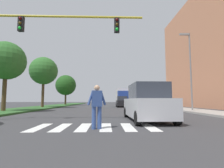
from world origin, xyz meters
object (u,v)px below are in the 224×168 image
at_px(street_lamp_right, 190,64).
at_px(truck_box_delivery, 123,97).
at_px(traffic_light_gantry, 20,37).
at_px(suv_crossing, 147,103).
at_px(tree_mid, 6,61).
at_px(tree_distant, 66,85).
at_px(pedestrian_performer, 97,104).
at_px(tree_far, 44,71).
at_px(sedan_midblock, 122,102).

distance_m(street_lamp_right, truck_box_delivery, 14.90).
relative_size(traffic_light_gantry, street_lamp_right, 1.24).
height_order(traffic_light_gantry, suv_crossing, traffic_light_gantry).
relative_size(tree_mid, tree_distant, 1.01).
bearing_deg(suv_crossing, tree_distant, 111.68).
height_order(traffic_light_gantry, truck_box_delivery, traffic_light_gantry).
distance_m(tree_distant, pedestrian_performer, 31.32).
relative_size(tree_far, truck_box_delivery, 1.12).
bearing_deg(tree_far, street_lamp_right, -25.14).
bearing_deg(pedestrian_performer, sedan_midblock, 82.16).
bearing_deg(tree_far, truck_box_delivery, 26.15).
bearing_deg(traffic_light_gantry, suv_crossing, 3.71).
relative_size(tree_distant, sedan_midblock, 1.56).
bearing_deg(traffic_light_gantry, pedestrian_performer, -27.27).
distance_m(tree_distant, street_lamp_right, 26.58).
distance_m(tree_mid, pedestrian_performer, 13.26).
height_order(tree_mid, pedestrian_performer, tree_mid).
xyz_separation_m(pedestrian_performer, suv_crossing, (2.56, 2.58, -0.00)).
xyz_separation_m(tree_distant, pedestrian_performer, (8.34, -30.00, -3.34)).
xyz_separation_m(traffic_light_gantry, suv_crossing, (6.72, 0.44, -3.45)).
bearing_deg(pedestrian_performer, tree_mid, 134.37).
height_order(tree_far, sedan_midblock, tree_far).
distance_m(suv_crossing, truck_box_delivery, 20.49).
xyz_separation_m(tree_distant, suv_crossing, (10.90, -27.42, -3.34)).
bearing_deg(tree_far, sedan_midblock, 15.41).
xyz_separation_m(traffic_light_gantry, street_lamp_right, (12.56, 7.21, 0.22)).
distance_m(tree_far, tree_distant, 12.77).
bearing_deg(tree_mid, sedan_midblock, 43.94).
bearing_deg(sedan_midblock, tree_far, -164.59).
height_order(tree_distant, street_lamp_right, street_lamp_right).
height_order(tree_distant, suv_crossing, tree_distant).
height_order(pedestrian_performer, suv_crossing, suv_crossing).
relative_size(tree_mid, street_lamp_right, 0.84).
bearing_deg(traffic_light_gantry, sedan_midblock, 69.09).
relative_size(tree_far, suv_crossing, 1.50).
distance_m(pedestrian_performer, suv_crossing, 3.63).
height_order(traffic_light_gantry, street_lamp_right, street_lamp_right).
bearing_deg(sedan_midblock, street_lamp_right, -63.05).
distance_m(suv_crossing, sedan_midblock, 17.79).
relative_size(street_lamp_right, pedestrian_performer, 4.44).
bearing_deg(sedan_midblock, tree_distant, 139.17).
bearing_deg(tree_mid, tree_far, 86.86).
bearing_deg(tree_distant, suv_crossing, -68.32).
height_order(street_lamp_right, pedestrian_performer, street_lamp_right).
height_order(tree_far, street_lamp_right, street_lamp_right).
bearing_deg(street_lamp_right, suv_crossing, -130.76).
bearing_deg(sedan_midblock, pedestrian_performer, -97.84).
height_order(suv_crossing, sedan_midblock, suv_crossing).
distance_m(tree_distant, traffic_light_gantry, 28.17).
height_order(street_lamp_right, sedan_midblock, street_lamp_right).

